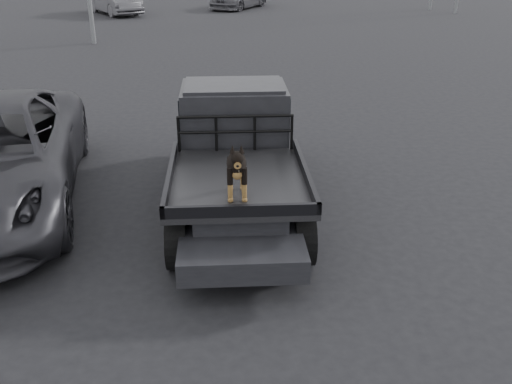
{
  "coord_description": "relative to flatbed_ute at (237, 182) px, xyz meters",
  "views": [
    {
      "loc": [
        0.59,
        -6.91,
        4.01
      ],
      "look_at": [
        0.97,
        -0.68,
        1.19
      ],
      "focal_mm": 40.0,
      "sensor_mm": 36.0,
      "label": 1
    }
  ],
  "objects": [
    {
      "name": "headache_rack",
      "position": [
        0.0,
        0.2,
        0.74
      ],
      "size": [
        1.8,
        0.08,
        0.55
      ],
      "primitive_type": null,
      "color": "black",
      "rests_on": "flatbed_ute"
    },
    {
      "name": "distant_car_a",
      "position": [
        -5.97,
        25.06,
        0.27
      ],
      "size": [
        3.61,
        4.63,
        1.47
      ],
      "primitive_type": "imported",
      "rotation": [
        0.0,
        0.0,
        0.53
      ],
      "color": "#48484C",
      "rests_on": "ground"
    },
    {
      "name": "ute_cab",
      "position": [
        0.0,
        0.95,
        0.9
      ],
      "size": [
        1.72,
        1.3,
        0.88
      ],
      "primitive_type": null,
      "color": "black",
      "rests_on": "flatbed_ute"
    },
    {
      "name": "flatbed_ute",
      "position": [
        0.0,
        0.0,
        0.0
      ],
      "size": [
        2.0,
        5.4,
        0.92
      ],
      "primitive_type": null,
      "color": "black",
      "rests_on": "ground"
    },
    {
      "name": "ground",
      "position": [
        -0.79,
        -1.34,
        -0.46
      ],
      "size": [
        120.0,
        120.0,
        0.0
      ],
      "primitive_type": "plane",
      "color": "black",
      "rests_on": "ground"
    },
    {
      "name": "dog",
      "position": [
        -0.03,
        -1.49,
        0.83
      ],
      "size": [
        0.32,
        0.6,
        0.74
      ],
      "primitive_type": null,
      "color": "black",
      "rests_on": "flatbed_ute"
    }
  ]
}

